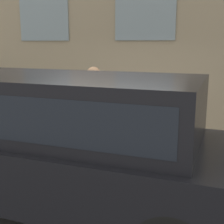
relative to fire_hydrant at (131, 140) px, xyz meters
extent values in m
plane|color=#514F4C|center=(-0.58, 0.35, -0.55)|extent=(80.00, 80.00, 0.00)
cube|color=gray|center=(0.79, 0.35, -0.48)|extent=(2.73, 60.00, 0.13)
cylinder|color=red|center=(0.00, 0.00, -0.40)|extent=(0.34, 0.34, 0.04)
cylinder|color=red|center=(0.00, 0.00, -0.08)|extent=(0.26, 0.26, 0.68)
sphere|color=maroon|center=(0.00, 0.00, 0.26)|extent=(0.27, 0.27, 0.27)
cylinder|color=black|center=(0.00, 0.00, 0.34)|extent=(0.09, 0.09, 0.11)
cylinder|color=red|center=(0.00, -0.18, 0.00)|extent=(0.09, 0.10, 0.09)
cylinder|color=red|center=(0.00, 0.18, 0.00)|extent=(0.09, 0.10, 0.09)
cylinder|color=#998466|center=(0.05, 0.79, 0.00)|extent=(0.12, 0.12, 0.83)
cylinder|color=#998466|center=(0.22, 0.79, 0.00)|extent=(0.12, 0.12, 0.83)
cube|color=yellow|center=(0.14, 0.79, 0.72)|extent=(0.22, 0.16, 0.62)
cylinder|color=yellow|center=(-0.02, 0.79, 0.74)|extent=(0.10, 0.10, 0.59)
cylinder|color=yellow|center=(0.30, 0.79, 0.74)|extent=(0.10, 0.10, 0.59)
sphere|color=#8C6647|center=(0.14, 0.79, 1.17)|extent=(0.28, 0.28, 0.28)
cylinder|color=black|center=(-1.04, 2.10, -0.15)|extent=(0.24, 0.80, 0.80)
cylinder|color=black|center=(-1.04, -1.22, -0.15)|extent=(0.24, 0.80, 0.80)
cube|color=black|center=(-1.84, 0.44, 0.22)|extent=(1.83, 5.35, 0.74)
cube|color=black|center=(-1.84, 0.31, 0.97)|extent=(1.61, 3.32, 0.75)
cube|color=#1E232D|center=(-1.84, 0.31, 0.97)|extent=(1.62, 3.05, 0.48)
camera|label=1|loc=(-5.24, -1.58, 1.74)|focal=50.00mm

